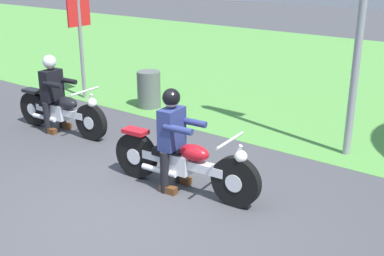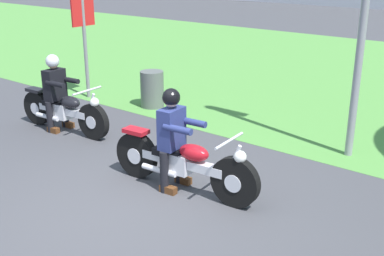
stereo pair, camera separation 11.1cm
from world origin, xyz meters
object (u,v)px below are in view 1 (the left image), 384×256
(trash_can, at_px, (149,89))
(sign_banner, at_px, (79,20))
(motorcycle_follow, at_px, (61,111))
(rider_follow, at_px, (53,87))
(rider_lead, at_px, (173,131))
(motorcycle_lead, at_px, (183,163))

(trash_can, bearing_deg, sign_banner, -167.78)
(motorcycle_follow, distance_m, rider_follow, 0.46)
(rider_follow, distance_m, sign_banner, 2.37)
(motorcycle_follow, height_order, sign_banner, sign_banner)
(sign_banner, bearing_deg, rider_lead, -27.12)
(motorcycle_follow, distance_m, trash_can, 2.13)
(rider_follow, height_order, trash_can, rider_follow)
(rider_follow, height_order, sign_banner, sign_banner)
(rider_lead, distance_m, trash_can, 3.91)
(motorcycle_lead, xyz_separation_m, trash_can, (-3.01, 2.64, -0.02))
(motorcycle_follow, relative_size, trash_can, 2.74)
(motorcycle_lead, relative_size, sign_banner, 0.88)
(motorcycle_follow, distance_m, sign_banner, 2.64)
(trash_can, distance_m, sign_banner, 2.15)
(motorcycle_follow, bearing_deg, rider_follow, 179.16)
(rider_follow, bearing_deg, motorcycle_lead, -13.09)
(motorcycle_lead, relative_size, rider_follow, 1.63)
(motorcycle_lead, height_order, rider_follow, rider_follow)
(rider_lead, height_order, motorcycle_follow, rider_lead)
(motorcycle_lead, bearing_deg, trash_can, 134.10)
(rider_lead, distance_m, sign_banner, 5.11)
(motorcycle_lead, xyz_separation_m, motorcycle_follow, (-3.21, 0.51, -0.01))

